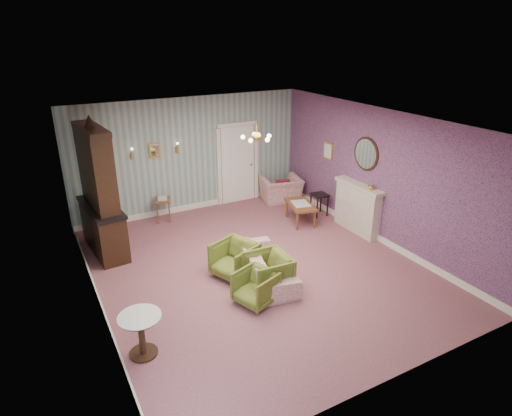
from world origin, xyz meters
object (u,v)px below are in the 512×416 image
olive_chair_a (256,286)px  dresser (98,188)px  side_table_black (319,205)px  pedestal_table (142,335)px  coffee_table (300,213)px  wingback_chair (281,185)px  fireplace (357,208)px  sofa_chintz (265,260)px  olive_chair_b (267,271)px  olive_chair_c (234,258)px

olive_chair_a → dresser: (-1.90, 3.20, 1.09)m
side_table_black → pedestal_table: size_ratio=0.85×
pedestal_table → coffee_table: bearing=31.4°
wingback_chair → fireplace: (0.53, -2.48, 0.13)m
side_table_black → sofa_chintz: bearing=-143.8°
olive_chair_a → side_table_black: bearing=108.5°
olive_chair_a → fireplace: size_ratio=0.47×
olive_chair_a → side_table_black: size_ratio=1.14×
coffee_table → pedestal_table: pedestal_table is taller
sofa_chintz → wingback_chair: 4.03m
olive_chair_b → pedestal_table: 2.51m
olive_chair_b → wingback_chair: 4.46m
wingback_chair → side_table_black: bearing=116.0°
olive_chair_c → fireplace: fireplace is taller
wingback_chair → coffee_table: size_ratio=1.06×
olive_chair_b → sofa_chintz: olive_chair_b is taller
fireplace → side_table_black: bearing=100.2°
olive_chair_b → pedestal_table: (-2.44, -0.62, -0.05)m
olive_chair_a → fireplace: bearing=92.3°
sofa_chintz → wingback_chair: wingback_chair is taller
wingback_chair → olive_chair_b: bearing=67.5°
olive_chair_b → wingback_chair: wingback_chair is taller
sofa_chintz → pedestal_table: size_ratio=2.80×
wingback_chair → fireplace: 2.54m
side_table_black → olive_chair_c: bearing=-152.9°
olive_chair_b → fireplace: bearing=114.3°
olive_chair_a → sofa_chintz: (0.56, 0.64, 0.04)m
side_table_black → dresser: bearing=173.3°
pedestal_table → dresser: bearing=87.3°
dresser → coffee_table: size_ratio=2.93×
sofa_chintz → pedestal_table: 2.81m
olive_chair_b → side_table_black: (2.86, 2.36, -0.10)m
coffee_table → side_table_black: bearing=12.2°
olive_chair_a → dresser: size_ratio=0.23×
pedestal_table → wingback_chair: bearing=40.7°
olive_chair_c → side_table_black: olive_chair_c is taller
olive_chair_c → coffee_table: olive_chair_c is taller
pedestal_table → side_table_black: bearing=29.3°
dresser → side_table_black: (5.13, -0.60, -1.13)m
dresser → coffee_table: bearing=-14.3°
coffee_table → olive_chair_a: bearing=-136.3°
olive_chair_b → sofa_chintz: bearing=158.0°
olive_chair_a → coffee_table: olive_chair_a is taller
olive_chair_c → dresser: dresser is taller
wingback_chair → side_table_black: (0.32, -1.31, -0.16)m
wingback_chair → coffee_table: bearing=88.9°
dresser → coffee_table: dresser is taller
sofa_chintz → olive_chair_c: bearing=65.5°
olive_chair_a → olive_chair_b: olive_chair_b is taller
wingback_chair → coffee_table: 1.51m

